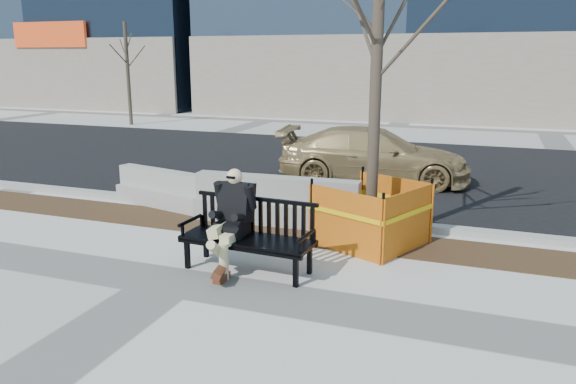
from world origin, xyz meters
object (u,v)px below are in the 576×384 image
(tree_fence, at_px, (370,243))
(seated_man, at_px, (233,267))
(bench, at_px, (248,271))
(sedan, at_px, (373,182))
(jersey_barrier_right, at_px, (276,223))
(jersey_barrier_left, at_px, (171,207))

(tree_fence, bearing_deg, seated_man, -133.84)
(bench, xyz_separation_m, tree_fence, (1.41, 1.81, 0.00))
(bench, height_order, sedan, sedan)
(tree_fence, distance_m, sedan, 4.68)
(sedan, bearing_deg, jersey_barrier_right, 159.21)
(seated_man, xyz_separation_m, sedan, (0.76, 6.33, 0.00))
(bench, relative_size, jersey_barrier_left, 0.73)
(tree_fence, distance_m, jersey_barrier_left, 4.40)
(bench, height_order, seated_man, seated_man)
(sedan, height_order, jersey_barrier_right, sedan)
(jersey_barrier_left, bearing_deg, sedan, 61.28)
(seated_man, height_order, jersey_barrier_left, seated_man)
(bench, bearing_deg, sedan, 88.66)
(bench, xyz_separation_m, seated_man, (-0.27, 0.07, 0.00))
(tree_fence, xyz_separation_m, sedan, (-0.91, 4.59, 0.00))
(jersey_barrier_left, bearing_deg, tree_fence, 2.80)
(tree_fence, xyz_separation_m, jersey_barrier_left, (-4.32, 0.80, 0.00))
(seated_man, distance_m, tree_fence, 2.42)
(jersey_barrier_left, bearing_deg, seated_man, -30.55)
(tree_fence, height_order, jersey_barrier_left, tree_fence)
(jersey_barrier_right, bearing_deg, seated_man, -87.32)
(bench, xyz_separation_m, jersey_barrier_left, (-2.92, 2.62, 0.00))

